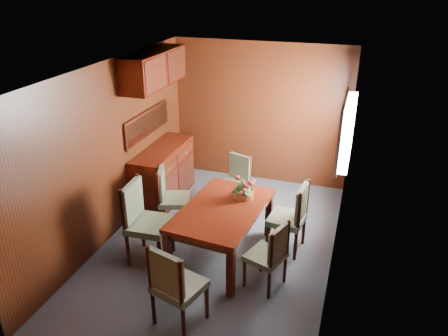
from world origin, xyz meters
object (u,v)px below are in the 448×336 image
(chair_left_near, at_px, (143,217))
(chair_right_near, at_px, (271,253))
(sideboard, at_px, (164,174))
(chair_head, at_px, (174,283))
(dining_table, at_px, (222,215))
(flower_centerpiece, at_px, (243,188))

(chair_left_near, relative_size, chair_right_near, 1.26)
(sideboard, bearing_deg, chair_head, -62.55)
(dining_table, height_order, chair_head, chair_head)
(chair_head, bearing_deg, flower_centerpiece, 98.46)
(dining_table, xyz_separation_m, chair_left_near, (-0.93, -0.37, -0.00))
(chair_right_near, height_order, flower_centerpiece, flower_centerpiece)
(sideboard, xyz_separation_m, flower_centerpiece, (1.54, -0.80, 0.39))
(chair_head, bearing_deg, sideboard, 134.13)
(chair_right_near, xyz_separation_m, flower_centerpiece, (-0.55, 0.79, 0.36))
(sideboard, bearing_deg, chair_left_near, -74.01)
(chair_right_near, bearing_deg, chair_left_near, 107.29)
(dining_table, distance_m, flower_centerpiece, 0.46)
(chair_left_near, bearing_deg, chair_right_near, 84.22)
(dining_table, relative_size, flower_centerpiece, 5.55)
(chair_right_near, bearing_deg, chair_head, 158.29)
(chair_left_near, distance_m, chair_right_near, 1.67)
(chair_head, relative_size, flower_centerpiece, 3.47)
(sideboard, bearing_deg, flower_centerpiece, -27.43)
(chair_left_near, height_order, chair_right_near, chair_left_near)
(dining_table, xyz_separation_m, chair_right_near, (0.73, -0.43, -0.13))
(dining_table, relative_size, chair_left_near, 1.46)
(dining_table, xyz_separation_m, chair_head, (-0.07, -1.34, -0.06))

